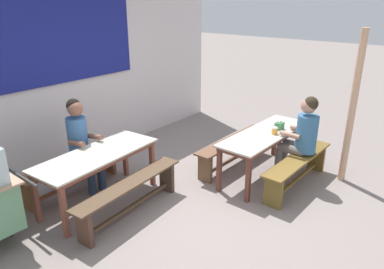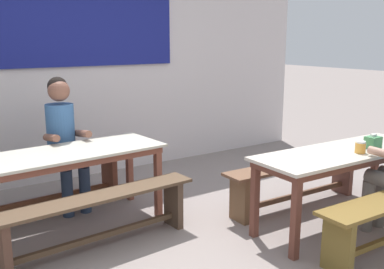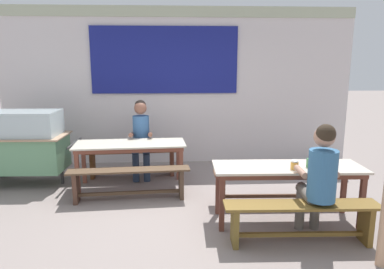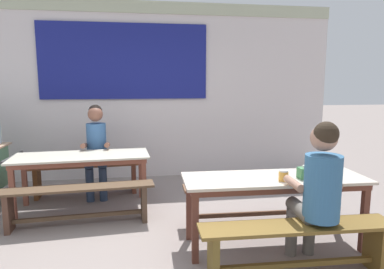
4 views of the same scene
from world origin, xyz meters
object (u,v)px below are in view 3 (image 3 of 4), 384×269
at_px(dining_table_far, 130,148).
at_px(dining_table_near, 288,172).
at_px(person_near_front, 320,175).
at_px(condiment_jar, 294,165).
at_px(bench_near_back, 275,182).
at_px(person_center_facing, 141,134).
at_px(bench_far_back, 133,159).
at_px(bench_near_front, 301,216).
at_px(food_cart, 22,143).
at_px(tissue_box, 313,163).
at_px(bench_far_front, 129,179).

bearing_deg(dining_table_far, dining_table_near, -33.39).
height_order(person_near_front, condiment_jar, person_near_front).
bearing_deg(condiment_jar, bench_near_back, 91.05).
relative_size(person_center_facing, person_near_front, 1.00).
height_order(bench_far_back, bench_near_front, same).
bearing_deg(dining_table_near, food_cart, 157.38).
height_order(bench_near_back, person_center_facing, person_center_facing).
height_order(dining_table_near, tissue_box, tissue_box).
xyz_separation_m(dining_table_near, condiment_jar, (0.03, -0.14, 0.13)).
bearing_deg(dining_table_far, person_near_front, -39.59).
bearing_deg(person_center_facing, bench_far_front, -94.66).
bearing_deg(bench_far_back, food_cart, -168.83).
bearing_deg(food_cart, dining_table_far, -7.38).
bearing_deg(person_center_facing, food_cart, -171.57).
xyz_separation_m(dining_table_near, tissue_box, (0.27, -0.10, 0.13)).
distance_m(bench_near_front, tissue_box, 0.72).
bearing_deg(bench_far_front, person_near_front, -30.39).
relative_size(dining_table_near, person_near_front, 1.37).
relative_size(dining_table_far, tissue_box, 12.96).
xyz_separation_m(dining_table_near, bench_far_back, (-2.12, 1.94, -0.33)).
height_order(food_cart, tissue_box, food_cart).
height_order(dining_table_near, bench_near_front, dining_table_near).
bearing_deg(person_center_facing, dining_table_near, -43.88).
bearing_deg(bench_near_front, condiment_jar, 83.93).
bearing_deg(food_cart, tissue_box, -22.45).
distance_m(food_cart, condiment_jar, 4.24).
bearing_deg(bench_far_back, person_near_front, -46.65).
height_order(bench_near_front, food_cart, food_cart).
relative_size(bench_far_back, person_center_facing, 1.22).
xyz_separation_m(bench_far_back, tissue_box, (2.39, -2.04, 0.47)).
distance_m(dining_table_near, bench_near_back, 0.66).
xyz_separation_m(dining_table_far, condiment_jar, (2.11, -1.51, 0.13)).
xyz_separation_m(bench_near_front, food_cart, (-3.82, 2.17, 0.37)).
bearing_deg(bench_near_front, bench_far_back, 129.99).
height_order(bench_near_back, food_cart, food_cart).
bearing_deg(condiment_jar, tissue_box, 9.69).
bearing_deg(bench_far_front, bench_near_front, -34.13).
height_order(bench_near_front, person_near_front, person_near_front).
relative_size(bench_far_back, bench_near_back, 0.95).
bearing_deg(bench_near_front, tissue_box, 58.26).
distance_m(bench_far_front, bench_near_front, 2.44).
height_order(bench_far_back, tissue_box, tissue_box).
distance_m(bench_far_back, condiment_jar, 3.02).
bearing_deg(bench_near_back, person_near_front, -81.10).
height_order(dining_table_far, person_near_front, person_near_front).
distance_m(person_near_front, condiment_jar, 0.39).
bearing_deg(bench_near_back, bench_far_front, 173.46).
relative_size(dining_table_near, bench_far_back, 1.13).
distance_m(bench_near_back, person_near_front, 1.17).
xyz_separation_m(dining_table_far, bench_far_front, (0.04, -0.57, -0.33)).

